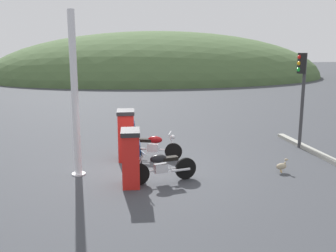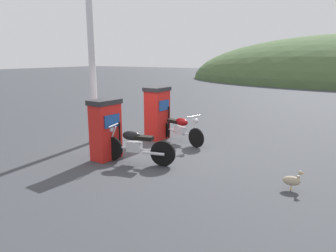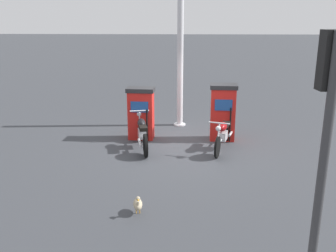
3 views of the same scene
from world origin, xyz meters
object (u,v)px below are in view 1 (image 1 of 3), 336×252
object	(u,v)px
fuel_pump_far	(126,135)
motorcycle_near_pump	(161,167)
roadside_traffic_light	(302,84)
canopy_support_pole	(75,98)
motorcycle_far_pump	(153,146)
wandering_duck	(282,166)
fuel_pump_near	(131,158)

from	to	relation	value
fuel_pump_far	motorcycle_near_pump	distance (m)	2.49
roadside_traffic_light	canopy_support_pole	distance (m)	8.01
fuel_pump_far	canopy_support_pole	distance (m)	2.42
motorcycle_far_pump	fuel_pump_far	bearing A→B (deg)	176.00
motorcycle_near_pump	motorcycle_far_pump	world-z (taller)	motorcycle_near_pump
fuel_pump_far	motorcycle_far_pump	distance (m)	0.95
wandering_duck	fuel_pump_far	bearing A→B (deg)	155.93
fuel_pump_far	motorcycle_near_pump	bearing A→B (deg)	-69.92
motorcycle_far_pump	canopy_support_pole	bearing A→B (deg)	-152.55
fuel_pump_far	wandering_duck	distance (m)	4.98
motorcycle_near_pump	fuel_pump_near	bearing A→B (deg)	-172.73
motorcycle_near_pump	fuel_pump_far	bearing A→B (deg)	110.08
roadside_traffic_light	canopy_support_pole	bearing A→B (deg)	-166.69
motorcycle_far_pump	roadside_traffic_light	size ratio (longest dim) A/B	0.57
fuel_pump_near	motorcycle_near_pump	xyz separation A→B (m)	(0.84, 0.11, -0.33)
motorcycle_far_pump	canopy_support_pole	xyz separation A→B (m)	(-2.34, -1.22, 1.82)
motorcycle_far_pump	wandering_duck	size ratio (longest dim) A/B	4.65
wandering_duck	fuel_pump_near	bearing A→B (deg)	-174.90
fuel_pump_near	fuel_pump_far	size ratio (longest dim) A/B	0.93
fuel_pump_near	canopy_support_pole	xyz separation A→B (m)	(-1.48, 1.14, 1.49)
motorcycle_near_pump	motorcycle_far_pump	distance (m)	2.25
fuel_pump_near	wandering_duck	xyz separation A→B (m)	(4.51, 0.40, -0.59)
fuel_pump_near	motorcycle_far_pump	world-z (taller)	fuel_pump_near
fuel_pump_near	motorcycle_near_pump	size ratio (longest dim) A/B	0.78
motorcycle_near_pump	wandering_duck	world-z (taller)	motorcycle_near_pump
fuel_pump_near	roadside_traffic_light	xyz separation A→B (m)	(6.32, 2.98, 1.58)
fuel_pump_far	motorcycle_near_pump	size ratio (longest dim) A/B	0.84
roadside_traffic_light	fuel_pump_near	bearing A→B (deg)	-154.71
fuel_pump_far	canopy_support_pole	size ratio (longest dim) A/B	0.35
motorcycle_far_pump	roadside_traffic_light	distance (m)	5.81
fuel_pump_far	motorcycle_far_pump	size ratio (longest dim) A/B	0.85
fuel_pump_near	fuel_pump_far	distance (m)	2.42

